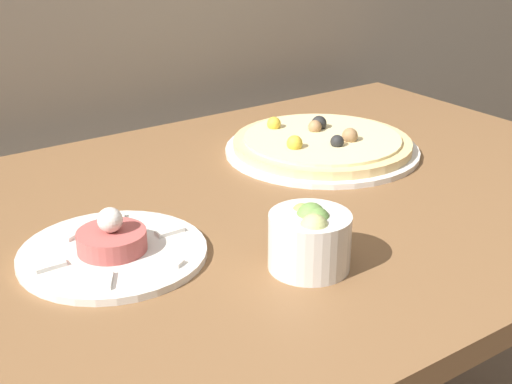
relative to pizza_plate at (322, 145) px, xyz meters
The scene contains 4 objects.
dining_table 0.29m from the pizza_plate, 153.13° to the right, with size 1.38×0.88×0.78m.
pizza_plate is the anchor object (origin of this frame).
tartare_plate 0.51m from the pizza_plate, 162.64° to the right, with size 0.25×0.25×0.07m.
small_bowl 0.44m from the pizza_plate, 131.99° to the right, with size 0.11×0.11×0.09m.
Camera 1 is at (-0.58, -0.39, 1.24)m, focal length 50.00 mm.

